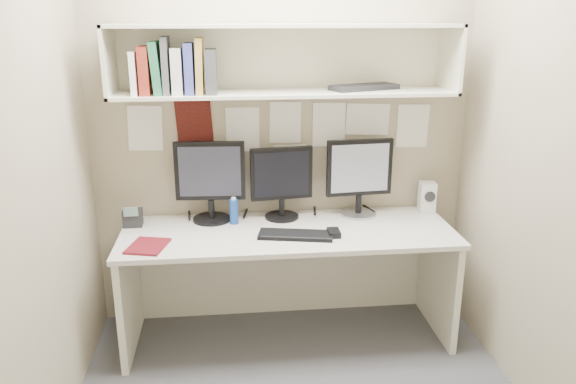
{
  "coord_description": "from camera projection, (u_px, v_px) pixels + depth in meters",
  "views": [
    {
      "loc": [
        -0.34,
        -2.5,
        1.97
      ],
      "look_at": [
        -0.03,
        0.35,
        1.06
      ],
      "focal_mm": 35.0,
      "sensor_mm": 36.0,
      "label": 1
    }
  ],
  "objects": [
    {
      "name": "wall_back",
      "position": [
        282.0,
        125.0,
        3.55
      ],
      "size": [
        2.4,
        0.02,
        2.6
      ],
      "primitive_type": "cube",
      "color": "tan",
      "rests_on": "ground"
    },
    {
      "name": "wall_front",
      "position": [
        348.0,
        252.0,
        1.65
      ],
      "size": [
        2.4,
        0.02,
        2.6
      ],
      "primitive_type": "cube",
      "color": "tan",
      "rests_on": "ground"
    },
    {
      "name": "wall_left",
      "position": [
        34.0,
        173.0,
        2.48
      ],
      "size": [
        0.02,
        2.0,
        2.6
      ],
      "primitive_type": "cube",
      "color": "tan",
      "rests_on": "ground"
    },
    {
      "name": "wall_right",
      "position": [
        548.0,
        159.0,
        2.72
      ],
      "size": [
        0.02,
        2.0,
        2.6
      ],
      "primitive_type": "cube",
      "color": "tan",
      "rests_on": "ground"
    },
    {
      "name": "desk",
      "position": [
        288.0,
        284.0,
        3.5
      ],
      "size": [
        2.0,
        0.7,
        0.73
      ],
      "color": "beige",
      "rests_on": "floor"
    },
    {
      "name": "overhead_hutch",
      "position": [
        284.0,
        59.0,
        3.29
      ],
      "size": [
        2.0,
        0.38,
        0.4
      ],
      "color": "silver",
      "rests_on": "wall_back"
    },
    {
      "name": "pinned_papers",
      "position": [
        282.0,
        133.0,
        3.56
      ],
      "size": [
        1.92,
        0.01,
        0.48
      ],
      "primitive_type": null,
      "color": "white",
      "rests_on": "wall_back"
    },
    {
      "name": "monitor_left",
      "position": [
        210.0,
        179.0,
        3.47
      ],
      "size": [
        0.43,
        0.24,
        0.5
      ],
      "rotation": [
        0.0,
        0.0,
        -0.06
      ],
      "color": "black",
      "rests_on": "desk"
    },
    {
      "name": "monitor_center",
      "position": [
        282.0,
        180.0,
        3.52
      ],
      "size": [
        0.39,
        0.22,
        0.46
      ],
      "rotation": [
        0.0,
        0.0,
        0.12
      ],
      "color": "black",
      "rests_on": "desk"
    },
    {
      "name": "monitor_right",
      "position": [
        359.0,
        175.0,
        3.56
      ],
      "size": [
        0.43,
        0.23,
        0.5
      ],
      "rotation": [
        0.0,
        0.0,
        0.08
      ],
      "color": "#A5A5AA",
      "rests_on": "desk"
    },
    {
      "name": "keyboard",
      "position": [
        296.0,
        235.0,
        3.28
      ],
      "size": [
        0.45,
        0.24,
        0.02
      ],
      "primitive_type": "cube",
      "rotation": [
        0.0,
        0.0,
        -0.2
      ],
      "color": "black",
      "rests_on": "desk"
    },
    {
      "name": "mouse",
      "position": [
        334.0,
        233.0,
        3.29
      ],
      "size": [
        0.07,
        0.11,
        0.03
      ],
      "primitive_type": "cube",
      "rotation": [
        0.0,
        0.0,
        -0.01
      ],
      "color": "black",
      "rests_on": "desk"
    },
    {
      "name": "speaker",
      "position": [
        427.0,
        197.0,
        3.67
      ],
      "size": [
        0.11,
        0.11,
        0.2
      ],
      "rotation": [
        0.0,
        0.0,
        -0.09
      ],
      "color": "silver",
      "rests_on": "desk"
    },
    {
      "name": "blue_bottle",
      "position": [
        234.0,
        211.0,
        3.46
      ],
      "size": [
        0.05,
        0.05,
        0.17
      ],
      "color": "navy",
      "rests_on": "desk"
    },
    {
      "name": "maroon_notebook",
      "position": [
        148.0,
        246.0,
        3.13
      ],
      "size": [
        0.25,
        0.28,
        0.01
      ],
      "primitive_type": "cube",
      "rotation": [
        0.0,
        0.0,
        -0.25
      ],
      "color": "#5D1017",
      "rests_on": "desk"
    },
    {
      "name": "desk_phone",
      "position": [
        133.0,
        217.0,
        3.43
      ],
      "size": [
        0.12,
        0.11,
        0.14
      ],
      "rotation": [
        0.0,
        0.0,
        0.03
      ],
      "color": "black",
      "rests_on": "desk"
    },
    {
      "name": "book_stack",
      "position": [
        175.0,
        69.0,
        3.14
      ],
      "size": [
        0.47,
        0.19,
        0.32
      ],
      "color": "white",
      "rests_on": "overhead_hutch"
    },
    {
      "name": "hutch_tray",
      "position": [
        364.0,
        87.0,
        3.36
      ],
      "size": [
        0.44,
        0.29,
        0.03
      ],
      "primitive_type": "cube",
      "rotation": [
        0.0,
        0.0,
        0.36
      ],
      "color": "black",
      "rests_on": "overhead_hutch"
    }
  ]
}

